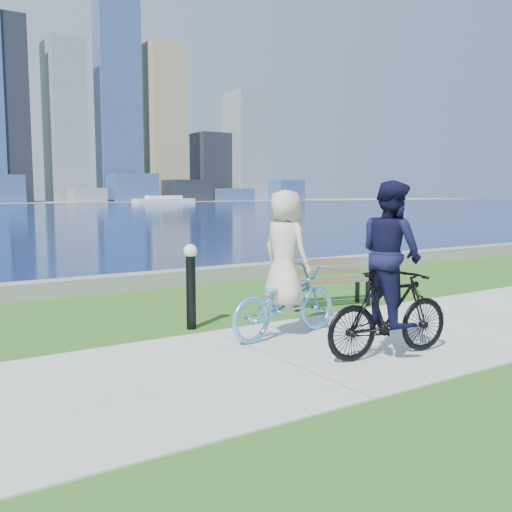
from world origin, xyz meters
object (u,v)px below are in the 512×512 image
at_px(park_bench, 326,278).
at_px(cyclist_man, 390,284).
at_px(bollard_lamp, 191,281).
at_px(cyclist_woman, 285,283).

xyz_separation_m(park_bench, cyclist_man, (-1.54, -3.13, 0.44)).
relative_size(park_bench, bollard_lamp, 1.33).
xyz_separation_m(bollard_lamp, cyclist_man, (1.46, -2.85, 0.21)).
xyz_separation_m(bollard_lamp, cyclist_woman, (0.94, -1.24, 0.05)).
bearing_deg(cyclist_man, bollard_lamp, 34.51).
height_order(park_bench, cyclist_man, cyclist_man).
height_order(park_bench, cyclist_woman, cyclist_woman).
xyz_separation_m(park_bench, bollard_lamp, (-3.00, -0.28, 0.23)).
height_order(bollard_lamp, cyclist_man, cyclist_man).
bearing_deg(park_bench, cyclist_woman, -130.93).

